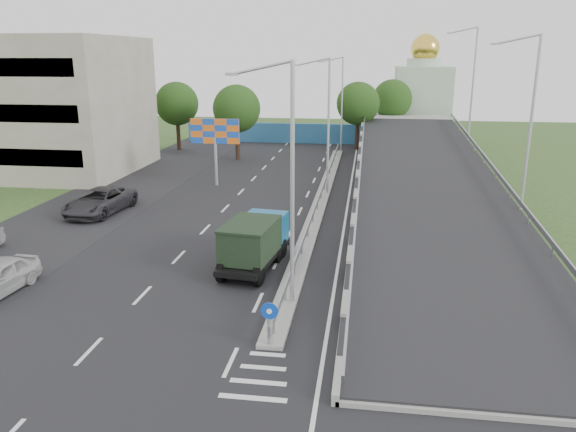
% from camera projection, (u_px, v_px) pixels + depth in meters
% --- Properties ---
extents(ground, '(160.00, 160.00, 0.00)m').
position_uv_depth(ground, '(259.00, 381.00, 18.60)').
color(ground, '#2D4C1E').
rests_on(ground, ground).
extents(road_surface, '(26.00, 90.00, 0.04)m').
position_uv_depth(road_surface, '(272.00, 215.00, 38.04)').
color(road_surface, black).
rests_on(road_surface, ground).
extents(parking_strip, '(8.00, 90.00, 0.05)m').
position_uv_depth(parking_strip, '(92.00, 207.00, 39.81)').
color(parking_strip, black).
rests_on(parking_strip, ground).
extents(median, '(1.00, 44.00, 0.20)m').
position_uv_depth(median, '(321.00, 200.00, 41.41)').
color(median, gray).
rests_on(median, ground).
extents(overpass_ramp, '(10.00, 50.00, 3.50)m').
position_uv_depth(overpass_ramp, '(426.00, 181.00, 39.93)').
color(overpass_ramp, gray).
rests_on(overpass_ramp, ground).
extents(median_guardrail, '(0.09, 44.00, 0.71)m').
position_uv_depth(median_guardrail, '(321.00, 192.00, 41.23)').
color(median_guardrail, gray).
rests_on(median_guardrail, median).
extents(sign_bollard, '(0.64, 0.23, 1.67)m').
position_uv_depth(sign_bollard, '(270.00, 323.00, 20.39)').
color(sign_bollard, black).
rests_on(sign_bollard, median).
extents(lamp_post_near, '(2.74, 0.18, 10.08)m').
position_uv_depth(lamp_post_near, '(288.00, 173.00, 22.69)').
color(lamp_post_near, '#B2B5B7').
rests_on(lamp_post_near, median).
extents(lamp_post_mid, '(2.74, 0.18, 10.08)m').
position_uv_depth(lamp_post_mid, '(326.00, 119.00, 41.72)').
color(lamp_post_mid, '#B2B5B7').
rests_on(lamp_post_mid, median).
extents(lamp_post_far, '(2.74, 0.18, 10.08)m').
position_uv_depth(lamp_post_far, '(340.00, 99.00, 60.74)').
color(lamp_post_far, '#B2B5B7').
rests_on(lamp_post_far, median).
extents(beige_building, '(24.00, 14.00, 12.00)m').
position_uv_depth(beige_building, '(4.00, 105.00, 51.48)').
color(beige_building, gray).
rests_on(beige_building, ground).
extents(blue_wall, '(30.00, 0.50, 2.40)m').
position_uv_depth(blue_wall, '(308.00, 134.00, 68.28)').
color(blue_wall, teal).
rests_on(blue_wall, ground).
extents(church, '(7.00, 7.00, 13.80)m').
position_uv_depth(church, '(422.00, 96.00, 72.85)').
color(church, '#B2CCAD').
rests_on(church, ground).
extents(billboard, '(4.00, 0.24, 5.50)m').
position_uv_depth(billboard, '(215.00, 135.00, 45.31)').
color(billboard, '#B2B5B7').
rests_on(billboard, ground).
extents(tree_left_mid, '(4.80, 4.80, 7.60)m').
position_uv_depth(tree_left_mid, '(237.00, 109.00, 56.59)').
color(tree_left_mid, black).
rests_on(tree_left_mid, ground).
extents(tree_median_far, '(4.80, 4.80, 7.60)m').
position_uv_depth(tree_median_far, '(358.00, 104.00, 62.56)').
color(tree_median_far, black).
rests_on(tree_median_far, ground).
extents(tree_left_far, '(4.80, 4.80, 7.60)m').
position_uv_depth(tree_left_far, '(177.00, 104.00, 62.44)').
color(tree_left_far, black).
rests_on(tree_left_far, ground).
extents(tree_ramp_far, '(4.80, 4.80, 7.60)m').
position_uv_depth(tree_ramp_far, '(392.00, 99.00, 68.67)').
color(tree_ramp_far, black).
rests_on(tree_ramp_far, ground).
extents(dump_truck, '(2.83, 6.02, 2.56)m').
position_uv_depth(dump_truck, '(255.00, 241.00, 28.27)').
color(dump_truck, black).
rests_on(dump_truck, ground).
extents(parked_car_c, '(3.42, 6.33, 1.69)m').
position_uv_depth(parked_car_c, '(100.00, 201.00, 38.14)').
color(parked_car_c, '#2D2D31').
rests_on(parked_car_c, ground).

